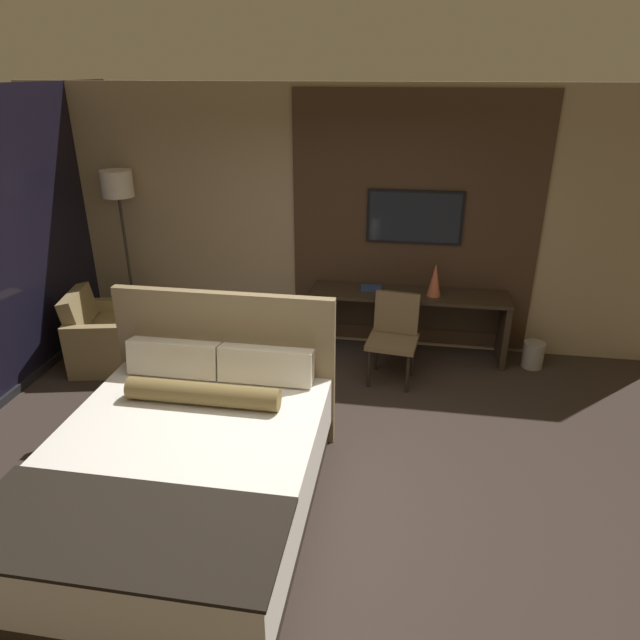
# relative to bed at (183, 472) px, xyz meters

# --- Properties ---
(ground_plane) EXTENTS (16.00, 16.00, 0.00)m
(ground_plane) POSITION_rel_bed_xyz_m (0.72, 0.44, -0.36)
(ground_plane) COLOR #332823
(wall_back_tv_panel) EXTENTS (7.20, 0.09, 2.80)m
(wall_back_tv_panel) POSITION_rel_bed_xyz_m (0.83, 3.03, 1.04)
(wall_back_tv_panel) COLOR tan
(wall_back_tv_panel) RESTS_ON ground_plane
(bed) EXTENTS (1.83, 2.28, 1.30)m
(bed) POSITION_rel_bed_xyz_m (0.00, 0.00, 0.00)
(bed) COLOR #33281E
(bed) RESTS_ON ground_plane
(desk) EXTENTS (2.08, 0.48, 0.73)m
(desk) POSITION_rel_bed_xyz_m (1.48, 2.77, 0.15)
(desk) COLOR #2D2319
(desk) RESTS_ON ground_plane
(tv) EXTENTS (0.99, 0.04, 0.56)m
(tv) POSITION_rel_bed_xyz_m (1.48, 2.96, 1.14)
(tv) COLOR black
(desk_chair) EXTENTS (0.53, 0.53, 0.88)m
(desk_chair) POSITION_rel_bed_xyz_m (1.35, 2.22, 0.17)
(desk_chair) COLOR brown
(desk_chair) RESTS_ON ground_plane
(armchair_by_window) EXTENTS (0.95, 0.98, 0.81)m
(armchair_by_window) POSITION_rel_bed_xyz_m (-1.63, 2.07, -0.08)
(armchair_by_window) COLOR olive
(armchair_by_window) RESTS_ON ground_plane
(floor_lamp) EXTENTS (0.34, 0.34, 1.92)m
(floor_lamp) POSITION_rel_bed_xyz_m (-1.70, 2.78, 1.26)
(floor_lamp) COLOR #282623
(floor_lamp) RESTS_ON ground_plane
(vase_tall) EXTENTS (0.15, 0.15, 0.35)m
(vase_tall) POSITION_rel_bed_xyz_m (1.73, 2.70, 0.55)
(vase_tall) COLOR #B2563D
(vase_tall) RESTS_ON desk
(book) EXTENTS (0.23, 0.17, 0.03)m
(book) POSITION_rel_bed_xyz_m (1.07, 2.78, 0.39)
(book) COLOR navy
(book) RESTS_ON desk
(waste_bin) EXTENTS (0.22, 0.22, 0.28)m
(waste_bin) POSITION_rel_bed_xyz_m (2.82, 2.68, -0.22)
(waste_bin) COLOR gray
(waste_bin) RESTS_ON ground_plane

